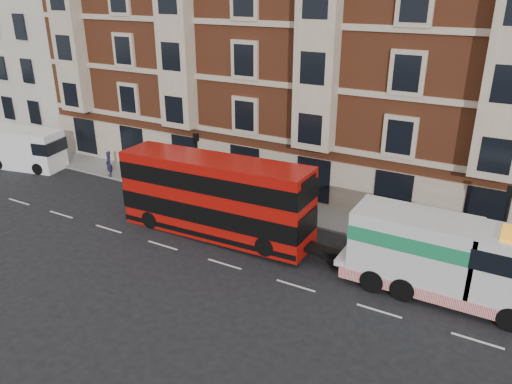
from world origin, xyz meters
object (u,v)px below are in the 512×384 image
box_van (26,149)px  pedestrian (109,164)px  double_decker_bus (215,196)px  tow_truck (441,257)px

box_van → pedestrian: 7.39m
double_decker_bus → box_van: 19.14m
double_decker_bus → pedestrian: 12.36m
double_decker_bus → tow_truck: (12.06, 0.00, -0.42)m
box_van → tow_truck: bearing=-15.9°
tow_truck → box_van: 31.13m
double_decker_bus → tow_truck: size_ratio=1.25×
tow_truck → box_van: tow_truck is taller
double_decker_bus → pedestrian: size_ratio=5.92×
pedestrian → tow_truck: bearing=21.5°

